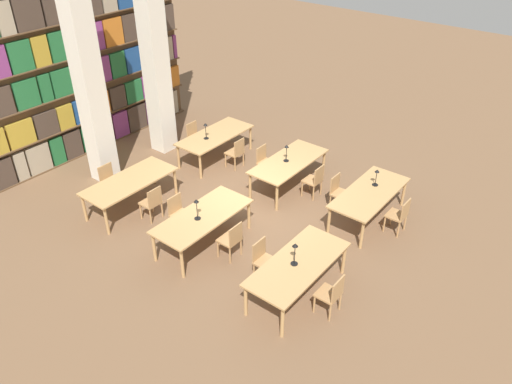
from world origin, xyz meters
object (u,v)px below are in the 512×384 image
at_px(pillar_left, 86,68).
at_px(reading_table_2, 203,218).
at_px(chair_11, 195,136).
at_px(pillar_center, 154,47).
at_px(chair_5, 179,213).
at_px(desk_lamp_3, 287,150).
at_px(reading_table_1, 370,194).
at_px(chair_0, 331,294).
at_px(reading_table_0, 298,266).
at_px(chair_6, 314,180).
at_px(chair_7, 265,161).
at_px(desk_lamp_4, 206,128).
at_px(desk_lamp_0, 295,250).
at_px(reading_table_5, 215,137).
at_px(reading_table_3, 289,163).
at_px(chair_10, 236,152).
at_px(chair_3, 339,191).
at_px(chair_4, 231,239).
at_px(reading_table_4, 130,183).
at_px(desk_lamp_2, 197,206).
at_px(chair_8, 152,202).
at_px(chair_9, 110,180).
at_px(chair_2, 399,215).
at_px(desk_lamp_1, 377,175).

bearing_deg(pillar_left, reading_table_2, -96.40).
distance_m(pillar_left, chair_11, 3.71).
xyz_separation_m(pillar_center, chair_5, (-2.55, -3.27, -2.53)).
bearing_deg(desk_lamp_3, reading_table_1, -89.61).
bearing_deg(chair_0, reading_table_0, 86.56).
relative_size(chair_6, chair_7, 1.00).
bearing_deg(desk_lamp_4, desk_lamp_0, -119.85).
height_order(reading_table_2, reading_table_5, same).
xyz_separation_m(chair_0, reading_table_3, (3.15, 3.17, 0.22)).
bearing_deg(chair_0, desk_lamp_4, 64.06).
bearing_deg(reading_table_1, pillar_left, 112.05).
height_order(reading_table_1, chair_10, chair_10).
distance_m(reading_table_0, chair_7, 4.45).
distance_m(chair_3, chair_7, 2.30).
xyz_separation_m(chair_4, reading_table_4, (-0.07, 3.13, 0.22)).
distance_m(desk_lamp_2, chair_8, 1.70).
distance_m(chair_3, chair_10, 3.22).
relative_size(desk_lamp_0, chair_11, 0.56).
bearing_deg(chair_3, reading_table_0, 16.02).
height_order(reading_table_3, desk_lamp_4, desk_lamp_4).
distance_m(reading_table_1, reading_table_4, 5.65).
bearing_deg(reading_table_4, reading_table_1, -56.86).
distance_m(reading_table_2, chair_4, 0.81).
relative_size(pillar_left, reading_table_0, 2.63).
relative_size(chair_0, chair_6, 1.00).
bearing_deg(pillar_left, desk_lamp_2, -98.55).
xyz_separation_m(pillar_left, chair_6, (2.66, -4.89, -2.53)).
distance_m(reading_table_2, chair_9, 3.14).
bearing_deg(desk_lamp_4, chair_6, -82.78).
height_order(chair_5, desk_lamp_4, desk_lamp_4).
bearing_deg(chair_9, chair_8, 90.00).
relative_size(chair_0, chair_10, 1.00).
relative_size(chair_5, chair_10, 1.00).
bearing_deg(desk_lamp_3, chair_7, 83.98).
bearing_deg(chair_5, chair_2, 127.33).
bearing_deg(chair_8, chair_11, 27.44).
xyz_separation_m(chair_9, reading_table_5, (3.10, -0.73, 0.22)).
height_order(reading_table_0, reading_table_1, same).
bearing_deg(chair_4, desk_lamp_0, -93.80).
bearing_deg(chair_8, chair_5, -83.71).
height_order(desk_lamp_2, chair_10, desk_lamp_2).
bearing_deg(reading_table_1, reading_table_0, -178.24).
distance_m(chair_5, desk_lamp_4, 3.19).
bearing_deg(reading_table_4, chair_6, -45.52).
height_order(chair_4, chair_7, same).
bearing_deg(reading_table_5, chair_0, -118.74).
bearing_deg(chair_6, desk_lamp_1, -79.61).
bearing_deg(chair_7, reading_table_1, 88.85).
distance_m(desk_lamp_3, chair_9, 4.46).
height_order(reading_table_1, chair_8, chair_8).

